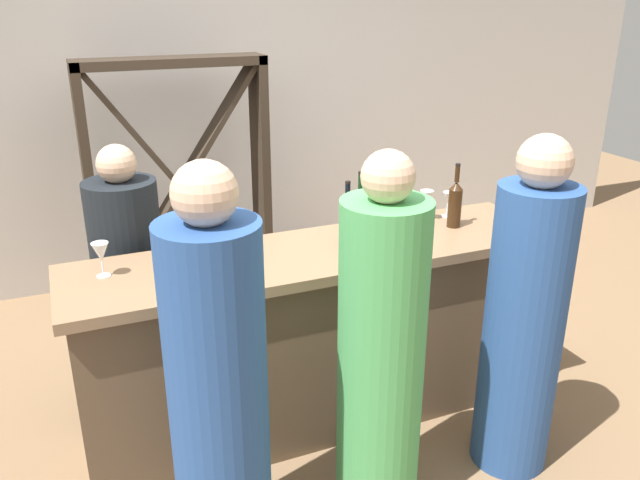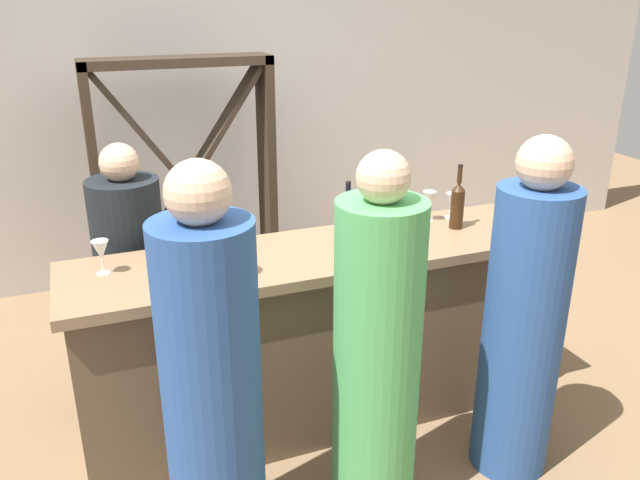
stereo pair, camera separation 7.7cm
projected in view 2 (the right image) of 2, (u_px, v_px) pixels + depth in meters
name	position (u px, v px, depth m)	size (l,w,h in m)	color
ground_plane	(320.00, 415.00, 3.41)	(12.00, 12.00, 0.00)	#846647
back_wall	(214.00, 92.00, 4.81)	(8.00, 0.10, 2.80)	#BCB7B2
bar_counter	(320.00, 336.00, 3.24)	(2.41, 0.61, 0.95)	brown
wine_rack	(186.00, 185.00, 4.42)	(1.23, 0.28, 1.72)	#33281E
wine_bottle_leftmost_near_black	(348.00, 221.00, 3.08)	(0.07, 0.07, 0.32)	black
wine_bottle_second_left_dark_green	(362.00, 208.00, 3.29)	(0.07, 0.07, 0.31)	black
wine_bottle_center_dark_green	(395.00, 227.00, 3.00)	(0.07, 0.07, 0.33)	black
wine_bottle_second_right_amber_brown	(457.00, 204.00, 3.30)	(0.07, 0.07, 0.34)	#331E0F
wine_glass_near_left	(101.00, 251.00, 2.77)	(0.07, 0.07, 0.16)	white
wine_glass_near_center	(181.00, 234.00, 2.93)	(0.08, 0.08, 0.17)	white
wine_glass_near_right	(429.00, 200.00, 3.40)	(0.07, 0.07, 0.17)	white
wine_glass_far_left	(451.00, 200.00, 3.46)	(0.06, 0.06, 0.14)	white
water_pitcher	(229.00, 257.00, 2.75)	(0.12, 0.12, 0.18)	silver
person_left_guest	(523.00, 325.00, 2.82)	(0.39, 0.39, 1.58)	#284C8C
person_center_guest	(212.00, 391.00, 2.34)	(0.43, 0.43, 1.61)	#284C8C
person_right_guest	(377.00, 360.00, 2.56)	(0.37, 0.37, 1.59)	#4CA559
person_server_behind	(134.00, 287.00, 3.39)	(0.44, 0.44, 1.42)	black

